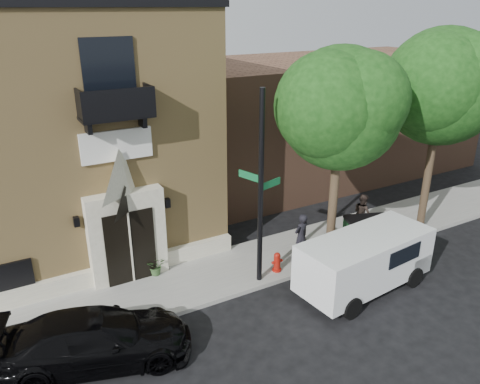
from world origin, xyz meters
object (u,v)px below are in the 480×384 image
Objects in this scene: pedestrian_near at (301,237)px; pedestrian_far at (362,213)px; fire_hydrant at (277,262)px; street_sign at (261,190)px; cargo_van at (368,259)px; black_sedan at (96,339)px; dumpster at (367,231)px.

pedestrian_near reaches higher than pedestrian_far.
street_sign is at bearing -170.15° from fire_hydrant.
cargo_van is at bearing -44.45° from fire_hydrant.
fire_hydrant is at bearing 109.48° from pedestrian_far.
black_sedan is 10.99m from dumpster.
street_sign reaches higher than black_sedan.
fire_hydrant is (0.84, 0.15, -2.98)m from street_sign.
pedestrian_near is at bearing -62.12° from black_sedan.
black_sedan is 0.76× the size of street_sign.
pedestrian_near is 3.61m from pedestrian_far.
pedestrian_near is at bearing 107.98° from pedestrian_far.
cargo_van is at bearing 148.62° from pedestrian_far.
dumpster is 1.10× the size of pedestrian_near.
black_sedan is at bearing -168.93° from fire_hydrant.
black_sedan is at bearing 109.88° from pedestrian_far.
dumpster is 1.17× the size of pedestrian_far.
pedestrian_near is (1.27, 0.33, 0.55)m from fire_hydrant.
pedestrian_near is at bearing -3.94° from street_sign.
dumpster is 2.99m from pedestrian_near.
black_sedan is 6.58m from street_sign.
fire_hydrant is (-2.22, 2.18, -0.60)m from cargo_van.
cargo_van is 2.77× the size of pedestrian_near.
pedestrian_far is at bearing -6.31° from street_sign.
black_sedan is 2.55× the size of dumpster.
cargo_van reaches higher than fire_hydrant.
pedestrian_near reaches higher than dumpster.
black_sedan is at bearing 169.01° from cargo_van.
pedestrian_near is (7.98, 1.64, 0.32)m from black_sedan.
cargo_van reaches higher than pedestrian_near.
street_sign is 5.76m from dumpster.
black_sedan is 6.84m from fire_hydrant.
cargo_van is (8.93, -0.87, 0.37)m from black_sedan.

